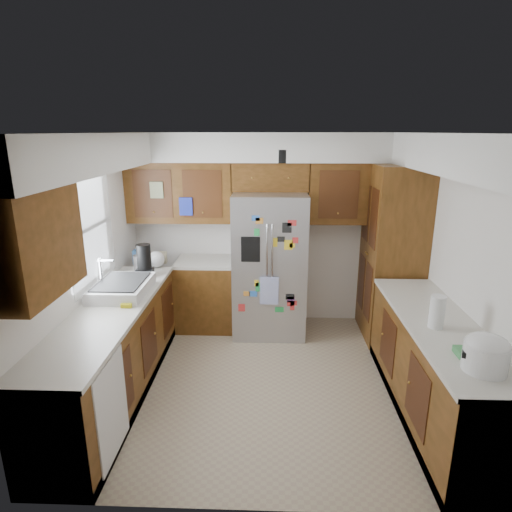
# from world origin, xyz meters

# --- Properties ---
(floor) EXTENTS (3.60, 3.60, 0.00)m
(floor) POSITION_xyz_m (0.00, 0.00, 0.00)
(floor) COLOR tan
(floor) RESTS_ON ground
(room_shell) EXTENTS (3.64, 3.24, 2.52)m
(room_shell) POSITION_xyz_m (-0.11, 0.36, 1.82)
(room_shell) COLOR silver
(room_shell) RESTS_ON ground
(left_counter_run) EXTENTS (1.36, 3.20, 0.92)m
(left_counter_run) POSITION_xyz_m (-1.36, 0.03, 0.43)
(left_counter_run) COLOR #442B0D
(left_counter_run) RESTS_ON ground
(right_counter_run) EXTENTS (0.63, 2.25, 0.92)m
(right_counter_run) POSITION_xyz_m (1.50, -0.47, 0.42)
(right_counter_run) COLOR #442B0D
(right_counter_run) RESTS_ON ground
(pantry) EXTENTS (0.60, 0.90, 2.15)m
(pantry) POSITION_xyz_m (1.50, 1.15, 1.07)
(pantry) COLOR #442B0D
(pantry) RESTS_ON ground
(fridge) EXTENTS (0.90, 0.79, 1.80)m
(fridge) POSITION_xyz_m (-0.00, 1.20, 0.90)
(fridge) COLOR #949499
(fridge) RESTS_ON ground
(bridge_cabinet) EXTENTS (0.96, 0.34, 0.35)m
(bridge_cabinet) POSITION_xyz_m (0.00, 1.43, 1.98)
(bridge_cabinet) COLOR #442B0D
(bridge_cabinet) RESTS_ON fridge
(fridge_top_items) EXTENTS (0.69, 0.33, 0.28)m
(fridge_top_items) POSITION_xyz_m (-0.08, 1.38, 2.27)
(fridge_top_items) COLOR #2C5AB6
(fridge_top_items) RESTS_ON bridge_cabinet
(sink_assembly) EXTENTS (0.52, 0.73, 0.37)m
(sink_assembly) POSITION_xyz_m (-1.50, 0.10, 0.99)
(sink_assembly) COLOR silver
(sink_assembly) RESTS_ON left_counter_run
(left_counter_clutter) EXTENTS (0.41, 0.80, 0.38)m
(left_counter_clutter) POSITION_xyz_m (-1.44, 0.83, 1.05)
(left_counter_clutter) COLOR black
(left_counter_clutter) RESTS_ON left_counter_run
(rice_cooker) EXTENTS (0.31, 0.30, 0.26)m
(rice_cooker) POSITION_xyz_m (1.50, -1.25, 1.06)
(rice_cooker) COLOR white
(rice_cooker) RESTS_ON right_counter_run
(paper_towel) EXTENTS (0.13, 0.13, 0.28)m
(paper_towel) POSITION_xyz_m (1.41, -0.58, 1.06)
(paper_towel) COLOR white
(paper_towel) RESTS_ON right_counter_run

